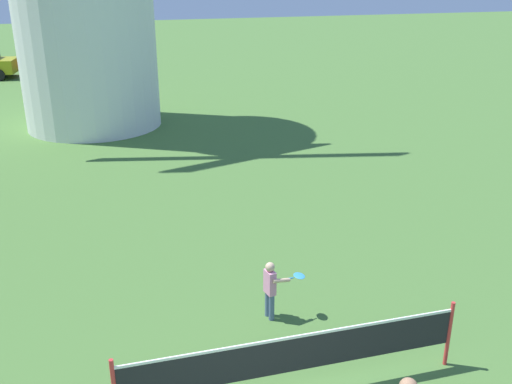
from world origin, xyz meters
TOP-DOWN VIEW (x-y plane):
  - tennis_net at (0.49, 2.11)m, footprint 4.95×0.06m
  - player_far at (0.74, 4.03)m, footprint 0.71×0.35m
  - parked_car_red at (-3.21, 29.97)m, footprint 4.34×2.02m

SIDE VIEW (x-z plane):
  - player_far at x=0.74m, z-range 0.07..1.15m
  - tennis_net at x=0.49m, z-range 0.13..1.23m
  - parked_car_red at x=-3.21m, z-range 0.03..1.59m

